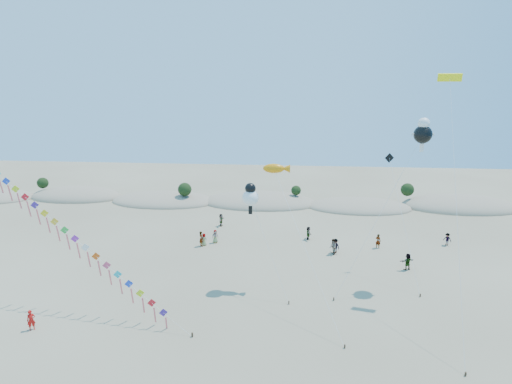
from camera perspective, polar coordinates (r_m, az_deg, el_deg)
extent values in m
ellipsoid|color=gray|center=(80.55, -22.82, -0.64)|extent=(16.00, 8.80, 3.60)
ellipsoid|color=#273C15|center=(80.32, -22.89, 0.04)|extent=(12.80, 5.76, 0.64)
ellipsoid|color=gray|center=(73.09, -12.20, -1.26)|extent=(17.60, 9.68, 3.00)
ellipsoid|color=#273C15|center=(72.88, -12.24, -0.63)|extent=(14.08, 6.34, 0.70)
ellipsoid|color=gray|center=(70.66, 0.45, -1.46)|extent=(19.00, 10.45, 3.40)
ellipsoid|color=#273C15|center=(70.41, 0.45, -0.73)|extent=(15.20, 6.84, 0.76)
ellipsoid|color=gray|center=(69.80, 13.55, -2.06)|extent=(16.40, 9.02, 2.80)
ellipsoid|color=#273C15|center=(69.60, 13.59, -1.45)|extent=(13.12, 5.90, 0.66)
ellipsoid|color=gray|center=(75.46, 25.48, -1.85)|extent=(18.00, 9.90, 3.80)
ellipsoid|color=#273C15|center=(75.21, 25.56, -1.08)|extent=(14.40, 6.48, 0.72)
sphere|color=black|center=(83.20, -26.56, 1.08)|extent=(1.90, 1.90, 1.90)
sphere|color=black|center=(70.26, -9.48, 0.34)|extent=(2.20, 2.20, 2.20)
sphere|color=black|center=(69.94, 5.36, 0.21)|extent=(1.60, 1.60, 1.60)
sphere|color=black|center=(73.52, 19.53, 0.30)|extent=(2.10, 2.10, 2.10)
cube|color=#3F2D1E|center=(35.10, -8.50, -18.31)|extent=(0.12, 0.12, 0.35)
cylinder|color=silver|center=(40.96, -26.15, -2.76)|extent=(27.22, 9.20, 16.12)
cube|color=#44238D|center=(35.75, -12.25, -15.44)|extent=(1.32, 0.51, 1.39)
cube|color=#E8626D|center=(36.29, -11.85, -16.94)|extent=(0.19, 0.45, 1.55)
cube|color=red|center=(36.05, -13.75, -14.16)|extent=(1.32, 0.51, 1.39)
cube|color=#E8626D|center=(36.57, -13.34, -15.67)|extent=(0.19, 0.45, 1.55)
cube|color=#D7EE1C|center=(36.40, -15.19, -12.89)|extent=(1.32, 0.51, 1.39)
cube|color=#E8626D|center=(36.88, -14.78, -14.41)|extent=(0.19, 0.45, 1.55)
cube|color=blue|center=(36.78, -16.60, -11.64)|extent=(1.32, 0.51, 1.39)
cube|color=#E8626D|center=(37.24, -16.19, -13.16)|extent=(0.19, 0.45, 1.55)
cube|color=#19B4BD|center=(37.20, -17.96, -10.41)|extent=(1.32, 0.51, 1.39)
cube|color=#E8626D|center=(37.63, -17.55, -11.93)|extent=(0.19, 0.45, 1.55)
cube|color=#E2476A|center=(37.66, -19.29, -9.20)|extent=(1.32, 0.51, 1.39)
cube|color=#E8626D|center=(38.06, -18.87, -10.72)|extent=(0.19, 0.45, 1.55)
cube|color=#EA5313|center=(38.15, -20.57, -8.02)|extent=(1.32, 0.51, 1.39)
cube|color=#E8626D|center=(38.53, -20.15, -9.54)|extent=(0.19, 0.45, 1.55)
cube|color=white|center=(38.68, -21.81, -6.87)|extent=(1.32, 0.51, 1.39)
cube|color=#E8626D|center=(39.03, -21.39, -8.38)|extent=(0.19, 0.45, 1.55)
cube|color=purple|center=(39.24, -23.00, -5.74)|extent=(1.32, 0.51, 1.39)
cube|color=#E8626D|center=(39.56, -22.59, -7.24)|extent=(0.19, 0.45, 1.55)
cube|color=green|center=(39.83, -24.16, -4.65)|extent=(1.32, 0.51, 1.39)
cube|color=#E8626D|center=(40.12, -23.75, -6.13)|extent=(0.19, 0.45, 1.55)
cube|color=yellow|center=(40.45, -25.29, -3.59)|extent=(1.32, 0.51, 1.39)
cube|color=#E8626D|center=(40.72, -24.87, -5.06)|extent=(0.19, 0.45, 1.55)
cube|color=yellow|center=(41.09, -26.37, -2.55)|extent=(1.32, 0.51, 1.39)
cube|color=#E8626D|center=(41.34, -25.96, -4.01)|extent=(0.19, 0.45, 1.55)
cube|color=#44238D|center=(41.77, -27.42, -1.55)|extent=(1.32, 0.51, 1.39)
cube|color=#E8626D|center=(41.99, -27.01, -2.99)|extent=(0.19, 0.45, 1.55)
cube|color=red|center=(42.47, -28.43, -0.58)|extent=(1.32, 0.51, 1.39)
cube|color=#E8626D|center=(42.67, -28.02, -2.00)|extent=(0.19, 0.45, 1.55)
cube|color=#D7EE1C|center=(43.20, -29.41, 0.35)|extent=(1.32, 0.51, 1.39)
cube|color=#E8626D|center=(43.37, -29.01, -1.05)|extent=(0.19, 0.45, 1.55)
cube|color=blue|center=(43.95, -30.36, 1.26)|extent=(1.32, 0.51, 1.39)
cube|color=#E8626D|center=(44.10, -29.96, -0.12)|extent=(0.19, 0.45, 1.55)
cube|color=#E8626D|center=(44.85, -30.88, 0.77)|extent=(0.19, 0.45, 1.55)
cube|color=#3F2D1E|center=(34.17, 11.75, -19.50)|extent=(0.10, 0.10, 0.30)
cylinder|color=silver|center=(36.18, 6.57, -7.43)|extent=(5.98, 10.74, 11.39)
ellipsoid|color=orange|center=(39.81, 2.37, 3.16)|extent=(2.01, 0.88, 0.88)
cone|color=orange|center=(39.77, 3.99, 3.13)|extent=(0.80, 0.80, 0.80)
cube|color=#3F2D1E|center=(39.26, 4.40, -14.49)|extent=(0.10, 0.10, 0.30)
cylinder|color=silver|center=(39.20, 1.76, -7.71)|extent=(3.83, 3.70, 8.72)
sphere|color=white|center=(39.72, -0.75, -0.79)|extent=(1.52, 1.52, 1.52)
sphere|color=black|center=(39.50, -0.76, 0.49)|extent=(1.01, 1.01, 1.01)
cube|color=black|center=(40.03, -0.75, -2.39)|extent=(0.35, 0.18, 0.80)
cube|color=#3F2D1E|center=(40.35, 10.32, -13.85)|extent=(0.10, 0.10, 0.30)
cylinder|color=silver|center=(40.63, 16.04, -3.17)|extent=(7.96, 5.27, 14.48)
sphere|color=black|center=(42.64, 21.35, 7.16)|extent=(1.67, 1.67, 1.67)
sphere|color=white|center=(42.55, 21.47, 8.50)|extent=(1.09, 1.09, 1.09)
cube|color=white|center=(42.79, 21.21, 5.52)|extent=(0.35, 0.18, 0.80)
cube|color=white|center=(42.46, 20.44, 7.22)|extent=(0.60, 0.15, 0.25)
cube|color=white|center=(42.84, 22.26, 7.11)|extent=(0.60, 0.15, 0.25)
cube|color=#3F2D1E|center=(34.01, 26.16, -20.96)|extent=(0.10, 0.10, 0.30)
cylinder|color=silver|center=(36.07, 25.18, -1.95)|extent=(1.42, 13.50, 19.54)
cube|color=#FDF60D|center=(41.49, 24.43, 13.74)|extent=(2.00, 0.81, 0.70)
cube|color=black|center=(41.51, 24.42, 13.74)|extent=(1.93, 0.51, 0.19)
cube|color=#3F2D1E|center=(43.08, 21.05, -12.73)|extent=(0.10, 0.10, 0.30)
cylinder|color=silver|center=(44.24, 19.11, -3.96)|extent=(2.07, 7.80, 11.60)
cube|color=black|center=(46.39, 17.36, 4.36)|extent=(1.00, 0.29, 1.03)
imported|color=red|center=(39.49, -27.78, -14.88)|extent=(0.73, 0.67, 1.68)
imported|color=slate|center=(52.14, -7.32, -6.20)|extent=(0.76, 0.82, 1.88)
imported|color=slate|center=(52.37, -6.94, -6.31)|extent=(0.87, 0.84, 1.51)
imported|color=slate|center=(50.64, 10.54, -7.07)|extent=(1.22, 1.21, 1.69)
imported|color=slate|center=(54.35, 7.00, -5.46)|extent=(0.72, 1.60, 1.67)
imported|color=slate|center=(53.23, 15.96, -6.30)|extent=(0.76, 0.70, 1.74)
imported|color=slate|center=(50.03, 10.23, -7.22)|extent=(0.86, 1.02, 1.85)
imported|color=slate|center=(53.08, -5.46, -5.91)|extent=(0.92, 0.73, 1.64)
imported|color=slate|center=(48.11, 19.56, -8.75)|extent=(1.74, 1.18, 1.81)
imported|color=slate|center=(56.99, 24.14, -5.77)|extent=(1.13, 1.08, 1.54)
imported|color=slate|center=(59.19, -4.68, -3.74)|extent=(0.65, 1.63, 1.71)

